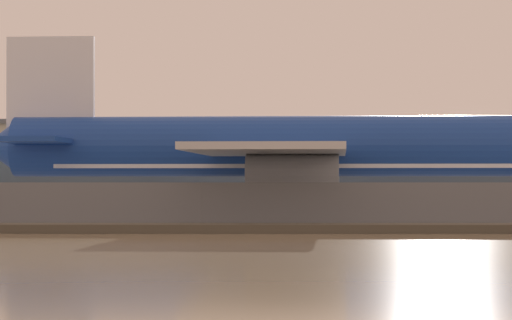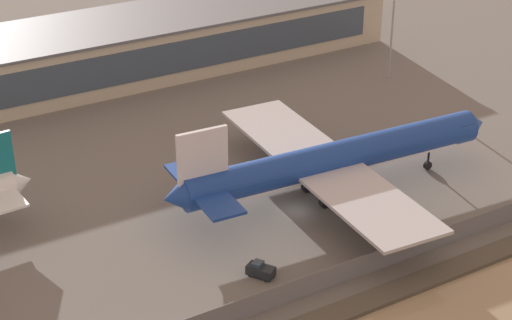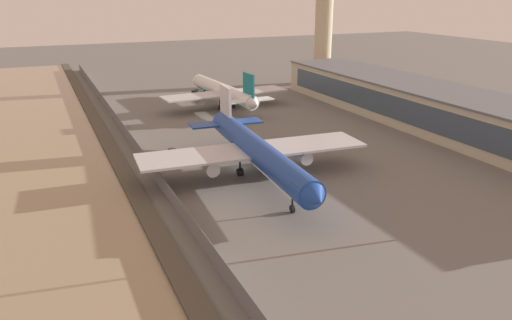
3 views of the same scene
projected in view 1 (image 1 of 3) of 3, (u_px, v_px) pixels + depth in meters
name	position (u px, v px, depth m)	size (l,w,h in m)	color
ground_plane	(213.00, 221.00, 87.18)	(500.00, 500.00, 0.00)	#66635E
shoreline_seawall	(197.00, 228.00, 66.69)	(320.00, 3.00, 0.50)	#474238
perimeter_fence	(201.00, 206.00, 71.21)	(280.00, 0.10, 2.77)	slate
cargo_jet_blue	(299.00, 149.00, 88.42)	(49.09, 42.39, 13.69)	#193D93
baggage_tug	(27.00, 213.00, 77.23)	(3.04, 3.56, 1.80)	#1E2328
terminal_building	(165.00, 164.00, 143.25)	(116.71, 19.98, 9.77)	#BCB299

